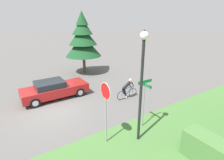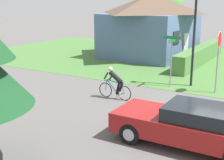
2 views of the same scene
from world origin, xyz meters
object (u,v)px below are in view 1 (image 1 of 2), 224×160
Objects in this scene: sedan_left_lane at (54,89)px; street_name_sign at (144,95)px; cyclist at (127,89)px; street_lamp at (142,73)px; conifer_tall_near at (83,39)px; stop_sign at (106,101)px.

street_name_sign reaches higher than sedan_left_lane.
sedan_left_lane is 2.69× the size of cyclist.
street_lamp is (6.90, 2.04, 2.68)m from sedan_left_lane.
cyclist is at bearing -34.59° from sedan_left_lane.
conifer_tall_near is (-4.53, 4.45, 2.87)m from sedan_left_lane.
cyclist is 5.30m from street_lamp.
stop_sign is (6.23, 0.63, 1.47)m from sedan_left_lane.
street_lamp is 1.94× the size of street_name_sign.
stop_sign is 11.50m from conifer_tall_near.
sedan_left_lane is 6.96m from street_name_sign.
cyclist reaches higher than sedan_left_lane.
sedan_left_lane is 7.68m from street_lamp.
stop_sign is 1.13× the size of street_name_sign.
cyclist is at bearing 155.91° from street_name_sign.
street_name_sign is (6.20, 2.93, 1.16)m from sedan_left_lane.
stop_sign is at bearing -19.55° from conifer_tall_near.
street_lamp is at bearing -115.55° from stop_sign.
cyclist is 0.57× the size of stop_sign.
cyclist is at bearing -0.54° from conifer_tall_near.
street_name_sign is (3.24, -1.45, 1.13)m from cyclist.
stop_sign reaches higher than street_name_sign.
conifer_tall_near is at bearing 91.40° from cyclist.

